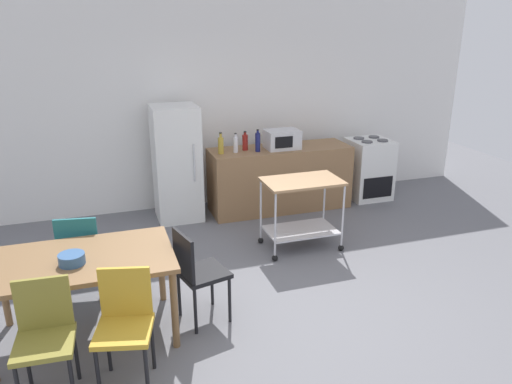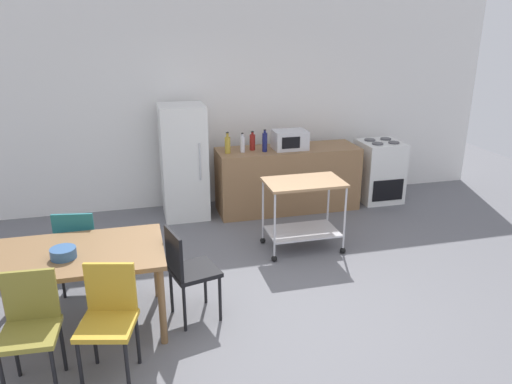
# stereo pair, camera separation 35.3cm
# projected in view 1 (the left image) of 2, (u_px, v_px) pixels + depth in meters

# --- Properties ---
(ground_plane) EXTENTS (12.00, 12.00, 0.00)m
(ground_plane) POSITION_uv_depth(u_px,v_px,m) (288.00, 314.00, 4.62)
(ground_plane) COLOR slate
(back_wall) EXTENTS (8.40, 0.12, 2.90)m
(back_wall) POSITION_uv_depth(u_px,v_px,m) (207.00, 105.00, 7.01)
(back_wall) COLOR white
(back_wall) RESTS_ON ground_plane
(kitchen_counter) EXTENTS (2.00, 0.64, 0.90)m
(kitchen_counter) POSITION_uv_depth(u_px,v_px,m) (280.00, 178.00, 7.07)
(kitchen_counter) COLOR olive
(kitchen_counter) RESTS_ON ground_plane
(dining_table) EXTENTS (1.50, 0.90, 0.75)m
(dining_table) POSITION_uv_depth(u_px,v_px,m) (82.00, 267.00, 4.09)
(dining_table) COLOR brown
(dining_table) RESTS_ON ground_plane
(chair_olive) EXTENTS (0.42, 0.42, 0.89)m
(chair_olive) POSITION_uv_depth(u_px,v_px,m) (45.00, 333.00, 3.48)
(chair_olive) COLOR olive
(chair_olive) RESTS_ON ground_plane
(chair_teal) EXTENTS (0.46, 0.46, 0.89)m
(chair_teal) POSITION_uv_depth(u_px,v_px,m) (81.00, 250.00, 4.72)
(chair_teal) COLOR #1E666B
(chair_teal) RESTS_ON ground_plane
(chair_mustard) EXTENTS (0.49, 0.49, 0.89)m
(chair_mustard) POSITION_uv_depth(u_px,v_px,m) (125.00, 320.00, 3.62)
(chair_mustard) COLOR gold
(chair_mustard) RESTS_ON ground_plane
(chair_black) EXTENTS (0.49, 0.49, 0.89)m
(chair_black) POSITION_uv_depth(u_px,v_px,m) (196.00, 270.00, 4.35)
(chair_black) COLOR black
(chair_black) RESTS_ON ground_plane
(stove_oven) EXTENTS (0.60, 0.61, 0.92)m
(stove_oven) POSITION_uv_depth(u_px,v_px,m) (368.00, 169.00, 7.52)
(stove_oven) COLOR white
(stove_oven) RESTS_ON ground_plane
(refrigerator) EXTENTS (0.60, 0.63, 1.55)m
(refrigerator) POSITION_uv_depth(u_px,v_px,m) (177.00, 163.00, 6.62)
(refrigerator) COLOR white
(refrigerator) RESTS_ON ground_plane
(kitchen_cart) EXTENTS (0.91, 0.57, 0.85)m
(kitchen_cart) POSITION_uv_depth(u_px,v_px,m) (302.00, 202.00, 5.79)
(kitchen_cart) COLOR #A37A51
(kitchen_cart) RESTS_ON ground_plane
(bottle_wine) EXTENTS (0.08, 0.08, 0.29)m
(bottle_wine) POSITION_uv_depth(u_px,v_px,m) (221.00, 145.00, 6.58)
(bottle_wine) COLOR gold
(bottle_wine) RESTS_ON kitchen_counter
(bottle_sparkling_water) EXTENTS (0.06, 0.06, 0.27)m
(bottle_sparkling_water) POSITION_uv_depth(u_px,v_px,m) (236.00, 144.00, 6.64)
(bottle_sparkling_water) COLOR silver
(bottle_sparkling_water) RESTS_ON kitchen_counter
(bottle_olive_oil) EXTENTS (0.08, 0.08, 0.26)m
(bottle_olive_oil) POSITION_uv_depth(u_px,v_px,m) (245.00, 142.00, 6.77)
(bottle_olive_oil) COLOR maroon
(bottle_olive_oil) RESTS_ON kitchen_counter
(bottle_soda) EXTENTS (0.07, 0.07, 0.30)m
(bottle_soda) POSITION_uv_depth(u_px,v_px,m) (258.00, 142.00, 6.69)
(bottle_soda) COLOR navy
(bottle_soda) RESTS_ON kitchen_counter
(microwave) EXTENTS (0.46, 0.35, 0.26)m
(microwave) POSITION_uv_depth(u_px,v_px,m) (282.00, 139.00, 6.84)
(microwave) COLOR silver
(microwave) RESTS_ON kitchen_counter
(fruit_bowl) EXTENTS (0.21, 0.21, 0.09)m
(fruit_bowl) POSITION_uv_depth(u_px,v_px,m) (72.00, 259.00, 3.95)
(fruit_bowl) COLOR #33598C
(fruit_bowl) RESTS_ON dining_table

